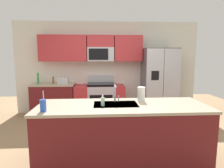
{
  "coord_description": "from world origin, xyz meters",
  "views": [
    {
      "loc": [
        -0.22,
        -3.47,
        1.65
      ],
      "look_at": [
        0.04,
        0.6,
        1.05
      ],
      "focal_mm": 30.95,
      "sensor_mm": 36.0,
      "label": 1
    }
  ],
  "objects_px": {
    "drink_cup_blue": "(43,105)",
    "paper_towel_roll": "(141,94)",
    "bottle_green": "(38,78)",
    "range_oven": "(100,99)",
    "pepper_mill": "(53,80)",
    "soap_dispenser": "(103,101)",
    "sink_faucet": "(115,92)",
    "toaster": "(63,80)",
    "refrigerator": "(159,82)"
  },
  "relations": [
    {
      "from": "range_oven",
      "to": "paper_towel_roll",
      "type": "bearing_deg",
      "value": -72.67
    },
    {
      "from": "refrigerator",
      "to": "soap_dispenser",
      "type": "bearing_deg",
      "value": -123.95
    },
    {
      "from": "soap_dispenser",
      "to": "drink_cup_blue",
      "type": "bearing_deg",
      "value": -163.35
    },
    {
      "from": "toaster",
      "to": "bottle_green",
      "type": "bearing_deg",
      "value": 171.65
    },
    {
      "from": "drink_cup_blue",
      "to": "bottle_green",
      "type": "bearing_deg",
      "value": 108.37
    },
    {
      "from": "pepper_mill",
      "to": "soap_dispenser",
      "type": "distance_m",
      "value": 2.77
    },
    {
      "from": "range_oven",
      "to": "toaster",
      "type": "relative_size",
      "value": 4.86
    },
    {
      "from": "refrigerator",
      "to": "soap_dispenser",
      "type": "xyz_separation_m",
      "value": [
        -1.6,
        -2.37,
        0.04
      ]
    },
    {
      "from": "toaster",
      "to": "soap_dispenser",
      "type": "bearing_deg",
      "value": -66.74
    },
    {
      "from": "toaster",
      "to": "refrigerator",
      "type": "bearing_deg",
      "value": -0.42
    },
    {
      "from": "toaster",
      "to": "pepper_mill",
      "type": "distance_m",
      "value": 0.28
    },
    {
      "from": "refrigerator",
      "to": "sink_faucet",
      "type": "distance_m",
      "value": 2.55
    },
    {
      "from": "soap_dispenser",
      "to": "sink_faucet",
      "type": "bearing_deg",
      "value": 49.28
    },
    {
      "from": "toaster",
      "to": "drink_cup_blue",
      "type": "bearing_deg",
      "value": -85.23
    },
    {
      "from": "range_oven",
      "to": "toaster",
      "type": "distance_m",
      "value": 1.12
    },
    {
      "from": "pepper_mill",
      "to": "bottle_green",
      "type": "distance_m",
      "value": 0.42
    },
    {
      "from": "pepper_mill",
      "to": "range_oven",
      "type": "bearing_deg",
      "value": 0.11
    },
    {
      "from": "toaster",
      "to": "paper_towel_roll",
      "type": "xyz_separation_m",
      "value": [
        1.67,
        -2.14,
        0.03
      ]
    },
    {
      "from": "soap_dispenser",
      "to": "bottle_green",
      "type": "bearing_deg",
      "value": 124.55
    },
    {
      "from": "bottle_green",
      "to": "sink_faucet",
      "type": "distance_m",
      "value": 2.96
    },
    {
      "from": "bottle_green",
      "to": "refrigerator",
      "type": "bearing_deg",
      "value": -2.08
    },
    {
      "from": "refrigerator",
      "to": "bottle_green",
      "type": "relative_size",
      "value": 6.35
    },
    {
      "from": "range_oven",
      "to": "soap_dispenser",
      "type": "distance_m",
      "value": 2.5
    },
    {
      "from": "refrigerator",
      "to": "drink_cup_blue",
      "type": "xyz_separation_m",
      "value": [
        -2.41,
        -2.62,
        0.06
      ]
    },
    {
      "from": "range_oven",
      "to": "pepper_mill",
      "type": "relative_size",
      "value": 7.04
    },
    {
      "from": "range_oven",
      "to": "pepper_mill",
      "type": "height_order",
      "value": "range_oven"
    },
    {
      "from": "drink_cup_blue",
      "to": "paper_towel_roll",
      "type": "distance_m",
      "value": 1.53
    },
    {
      "from": "toaster",
      "to": "sink_faucet",
      "type": "bearing_deg",
      "value": -60.11
    },
    {
      "from": "range_oven",
      "to": "refrigerator",
      "type": "distance_m",
      "value": 1.72
    },
    {
      "from": "toaster",
      "to": "bottle_green",
      "type": "relative_size",
      "value": 0.96
    },
    {
      "from": "range_oven",
      "to": "toaster",
      "type": "xyz_separation_m",
      "value": [
        -0.98,
        -0.05,
        0.55
      ]
    },
    {
      "from": "paper_towel_roll",
      "to": "sink_faucet",
      "type": "bearing_deg",
      "value": -178.73
    },
    {
      "from": "pepper_mill",
      "to": "soap_dispenser",
      "type": "relative_size",
      "value": 1.14
    },
    {
      "from": "pepper_mill",
      "to": "soap_dispenser",
      "type": "bearing_deg",
      "value": -61.96
    },
    {
      "from": "range_oven",
      "to": "toaster",
      "type": "bearing_deg",
      "value": -176.94
    },
    {
      "from": "bottle_green",
      "to": "soap_dispenser",
      "type": "xyz_separation_m",
      "value": [
        1.72,
        -2.49,
        -0.08
      ]
    },
    {
      "from": "sink_faucet",
      "to": "drink_cup_blue",
      "type": "relative_size",
      "value": 0.99
    },
    {
      "from": "sink_faucet",
      "to": "soap_dispenser",
      "type": "relative_size",
      "value": 1.66
    },
    {
      "from": "bottle_green",
      "to": "drink_cup_blue",
      "type": "bearing_deg",
      "value": -71.63
    },
    {
      "from": "range_oven",
      "to": "drink_cup_blue",
      "type": "distance_m",
      "value": 2.85
    },
    {
      "from": "drink_cup_blue",
      "to": "toaster",
      "type": "bearing_deg",
      "value": 94.77
    },
    {
      "from": "bottle_green",
      "to": "soap_dispenser",
      "type": "height_order",
      "value": "bottle_green"
    },
    {
      "from": "toaster",
      "to": "sink_faucet",
      "type": "height_order",
      "value": "sink_faucet"
    },
    {
      "from": "drink_cup_blue",
      "to": "paper_towel_roll",
      "type": "relative_size",
      "value": 1.19
    },
    {
      "from": "pepper_mill",
      "to": "paper_towel_roll",
      "type": "relative_size",
      "value": 0.8
    },
    {
      "from": "refrigerator",
      "to": "toaster",
      "type": "distance_m",
      "value": 2.63
    },
    {
      "from": "range_oven",
      "to": "paper_towel_roll",
      "type": "height_order",
      "value": "paper_towel_roll"
    },
    {
      "from": "soap_dispenser",
      "to": "paper_towel_roll",
      "type": "relative_size",
      "value": 0.71
    },
    {
      "from": "sink_faucet",
      "to": "soap_dispenser",
      "type": "height_order",
      "value": "sink_faucet"
    },
    {
      "from": "sink_faucet",
      "to": "drink_cup_blue",
      "type": "height_order",
      "value": "drink_cup_blue"
    }
  ]
}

